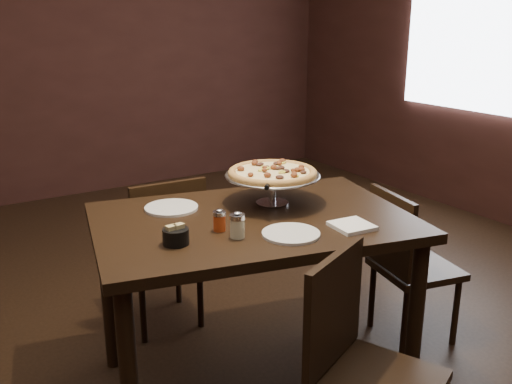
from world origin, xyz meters
TOP-DOWN VIEW (x-y plane):
  - room at (0.06, 0.03)m, footprint 6.04×7.04m
  - dining_table at (0.06, 0.02)m, footprint 1.51×1.17m
  - pizza_stand at (0.24, 0.13)m, footprint 0.44×0.44m
  - parmesan_shaker at (-0.11, -0.14)m, footprint 0.06×0.06m
  - pepper_flake_shaker at (-0.13, -0.04)m, footprint 0.05×0.05m
  - packet_caddy at (-0.34, -0.08)m, footprint 0.10×0.10m
  - napkin_stack at (0.34, -0.30)m, footprint 0.17×0.17m
  - plate_left at (-0.19, 0.31)m, footprint 0.24×0.24m
  - plate_near at (0.08, -0.24)m, footprint 0.23×0.23m
  - serving_spatula at (0.13, -0.00)m, footprint 0.17×0.17m
  - chair_far at (-0.06, 0.73)m, footprint 0.43×0.43m
  - chair_near at (0.10, -0.65)m, footprint 0.54×0.54m
  - chair_side at (0.96, -0.06)m, footprint 0.46×0.46m

SIDE VIEW (x-z plane):
  - chair_side at x=0.96m, z-range 0.04..0.87m
  - chair_far at x=-0.06m, z-range 0.04..0.91m
  - chair_near at x=0.10m, z-range 0.04..0.92m
  - dining_table at x=0.06m, z-range 0.31..1.15m
  - plate_near at x=0.08m, z-range 0.84..0.85m
  - plate_left at x=-0.19m, z-range 0.84..0.85m
  - napkin_stack at x=0.34m, z-range 0.84..0.85m
  - packet_caddy at x=-0.34m, z-range 0.83..0.91m
  - pepper_flake_shaker at x=-0.13m, z-range 0.84..0.93m
  - parmesan_shaker at x=-0.11m, z-range 0.84..0.94m
  - serving_spatula at x=0.13m, z-range 0.97..0.99m
  - pizza_stand at x=0.24m, z-range 0.90..1.08m
  - room at x=0.06m, z-range -0.02..2.82m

